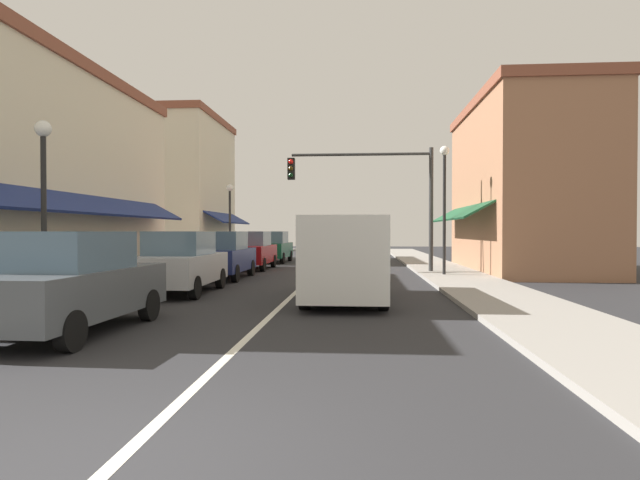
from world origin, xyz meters
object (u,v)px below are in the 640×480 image
Objects in this scene: traffic_signal_mast_arm at (377,186)px; parked_car_second_left at (181,263)px; parked_car_far_left at (252,250)px; van_in_lane at (345,256)px; parked_car_third_left at (223,255)px; street_lamp_right_mid at (444,190)px; parked_car_nearest_left at (71,283)px; street_lamp_left_near at (44,181)px; parked_car_distant_left at (273,247)px; street_lamp_left_far at (230,210)px.

parked_car_second_left is at bearing -128.36° from traffic_signal_mast_arm.
van_in_lane is (4.68, -10.68, 0.27)m from parked_car_far_left.
parked_car_third_left is 8.79m from street_lamp_right_mid.
parked_car_far_left is 0.68× the size of traffic_signal_mast_arm.
parked_car_nearest_left is 10.46m from parked_car_third_left.
parked_car_far_left is 0.81× the size of street_lamp_right_mid.
street_lamp_left_near is at bearing -138.23° from street_lamp_right_mid.
van_in_lane is (4.75, -5.79, 0.27)m from parked_car_third_left.
van_in_lane is at bearing 46.63° from parked_car_nearest_left.
parked_car_nearest_left is at bearing -113.39° from traffic_signal_mast_arm.
parked_car_distant_left is at bearing 89.57° from parked_car_far_left.
street_lamp_left_near is at bearing -95.19° from parked_car_distant_left.
parked_car_second_left is 0.68× the size of traffic_signal_mast_arm.
parked_car_second_left is at bearing -89.91° from parked_car_far_left.
parked_car_second_left is 9.50m from parked_car_far_left.
street_lamp_left_near is at bearing 130.90° from parked_car_nearest_left.
van_in_lane is 8.95m from traffic_signal_mast_arm.
traffic_signal_mast_arm is (5.84, 2.73, 2.78)m from parked_car_third_left.
parked_car_nearest_left is 15.35m from parked_car_far_left.
parked_car_far_left is 0.97× the size of street_lamp_left_near.
street_lamp_left_far is (-1.97, 3.73, 2.07)m from parked_car_far_left.
street_lamp_left_near is 16.60m from street_lamp_left_far.
street_lamp_left_near is (-1.92, -7.98, 2.03)m from parked_car_third_left.
parked_car_third_left is at bearing -77.50° from street_lamp_left_far.
parked_car_nearest_left is 1.01× the size of parked_car_third_left.
street_lamp_left_near reaches higher than parked_car_distant_left.
parked_car_far_left is (0.03, 9.50, 0.00)m from parked_car_second_left.
traffic_signal_mast_arm reaches higher than parked_car_third_left.
parked_car_second_left is at bearing -145.13° from street_lamp_right_mid.
street_lamp_left_near is 13.77m from street_lamp_right_mid.
street_lamp_left_near is at bearing -98.45° from parked_car_far_left.
parked_car_nearest_left is at bearing -83.88° from street_lamp_left_far.
traffic_signal_mast_arm is at bearing 54.10° from street_lamp_left_near.
parked_car_distant_left is (0.10, 14.98, 0.00)m from parked_car_second_left.
van_in_lane is 8.16m from street_lamp_right_mid.
street_lamp_right_mid reaches higher than street_lamp_left_near.
street_lamp_left_far is (-7.75, 5.89, -0.71)m from traffic_signal_mast_arm.
traffic_signal_mast_arm is at bearing 67.86° from parked_car_nearest_left.
parked_car_third_left is 0.99× the size of parked_car_distant_left.
parked_car_second_left is 1.01× the size of parked_car_third_left.
parked_car_nearest_left and parked_car_distant_left have the same top height.
street_lamp_left_near reaches higher than van_in_lane.
van_in_lane is at bearing -65.20° from street_lamp_left_far.
traffic_signal_mast_arm reaches higher than street_lamp_left_far.
street_lamp_right_mid is at bearing 41.77° from street_lamp_left_near.
parked_car_third_left is 7.02m from traffic_signal_mast_arm.
traffic_signal_mast_arm is 13.25m from street_lamp_left_near.
parked_car_nearest_left is 14.64m from traffic_signal_mast_arm.
van_in_lane is 15.97m from street_lamp_left_far.
street_lamp_right_mid is (3.60, 6.97, 2.23)m from van_in_lane.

